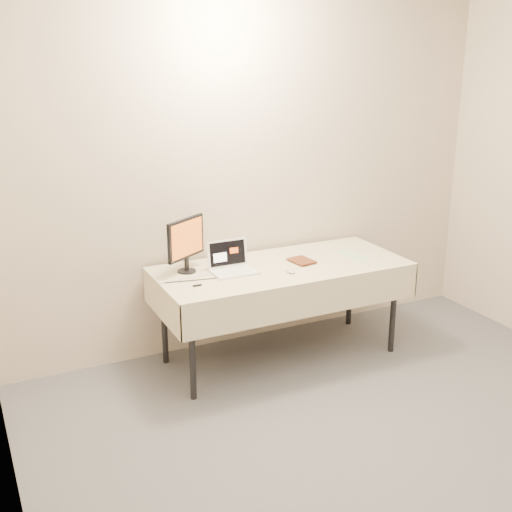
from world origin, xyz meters
name	(u,v)px	position (x,y,z in m)	size (l,w,h in m)	color
back_wall	(254,173)	(0.00, 2.50, 1.35)	(4.00, 0.10, 2.70)	beige
table	(281,273)	(0.00, 2.05, 0.68)	(1.86, 0.81, 0.74)	black
laptop	(231,264)	(-0.38, 2.09, 0.79)	(0.31, 0.25, 0.22)	white
monitor	(186,241)	(-0.67, 2.21, 0.97)	(0.33, 0.22, 0.39)	black
book	(294,251)	(0.10, 2.04, 0.84)	(0.15, 0.02, 0.20)	#933D1A
alarm_clock	(222,256)	(-0.33, 2.36, 0.76)	(0.13, 0.08, 0.05)	black
clicker	(290,271)	(-0.02, 1.87, 0.75)	(0.04, 0.09, 0.02)	silver
paper_form	(352,255)	(0.61, 2.03, 0.74)	(0.12, 0.31, 0.00)	#B0D3A8
usb_dongle	(197,285)	(-0.71, 1.91, 0.74)	(0.06, 0.02, 0.01)	black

